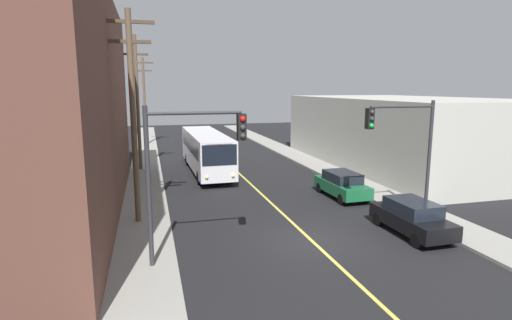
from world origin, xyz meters
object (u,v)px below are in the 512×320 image
traffic_signal_left_corner (190,155)px  parked_car_black (412,217)px  parked_car_green (342,184)px  city_bus (206,150)px  utility_pole_near (133,109)px  utility_pole_mid (137,97)px  utility_pole_far (144,97)px  traffic_signal_right_corner (404,138)px

traffic_signal_left_corner → parked_car_black: bearing=4.2°
parked_car_green → traffic_signal_left_corner: 13.03m
city_bus → parked_car_black: bearing=-66.4°
utility_pole_near → utility_pole_mid: bearing=90.3°
utility_pole_near → traffic_signal_left_corner: size_ratio=1.71×
parked_car_green → utility_pole_far: 29.98m
city_bus → parked_car_green: size_ratio=2.74×
utility_pole_near → utility_pole_mid: size_ratio=0.96×
parked_car_black → traffic_signal_right_corner: size_ratio=0.74×
traffic_signal_right_corner → utility_pole_near: bearing=166.8°
city_bus → utility_pole_mid: (-5.15, 1.93, 4.20)m
parked_car_black → utility_pole_mid: bearing=123.7°
utility_pole_mid → utility_pole_far: utility_pole_mid is taller
parked_car_black → utility_pole_far: utility_pole_far is taller
utility_pole_mid → utility_pole_far: size_ratio=1.07×
parked_car_green → utility_pole_mid: 17.79m
utility_pole_near → city_bus: bearing=66.7°
traffic_signal_left_corner → traffic_signal_right_corner: size_ratio=1.00×
parked_car_black → parked_car_green: 6.79m
city_bus → utility_pole_near: bearing=-113.3°
parked_car_green → utility_pole_mid: bearing=136.1°
parked_car_green → traffic_signal_left_corner: bearing=-143.2°
city_bus → traffic_signal_right_corner: traffic_signal_right_corner is taller
city_bus → utility_pole_far: bearing=105.3°
traffic_signal_right_corner → utility_pole_far: bearing=111.4°
city_bus → parked_car_green: city_bus is taller
city_bus → utility_pole_far: (-4.71, 17.25, 3.85)m
utility_pole_mid → utility_pole_far: (0.44, 15.32, -0.34)m
traffic_signal_left_corner → utility_pole_near: bearing=110.8°
parked_car_black → traffic_signal_right_corner: traffic_signal_right_corner is taller
utility_pole_far → traffic_signal_left_corner: size_ratio=1.67×
parked_car_green → utility_pole_far: size_ratio=0.44×
city_bus → parked_car_green: 12.20m
traffic_signal_left_corner → traffic_signal_right_corner: (10.82, 2.58, 0.00)m
parked_car_black → traffic_signal_left_corner: bearing=-175.8°
utility_pole_far → parked_car_black: bearing=-70.5°
parked_car_black → traffic_signal_left_corner: 10.81m
parked_car_black → parked_car_green: size_ratio=0.99×
utility_pole_near → traffic_signal_right_corner: utility_pole_near is taller
utility_pole_near → utility_pole_mid: 13.72m
parked_car_green → utility_pole_mid: (-12.26, 11.80, 5.17)m
parked_car_black → traffic_signal_right_corner: bearing=71.6°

